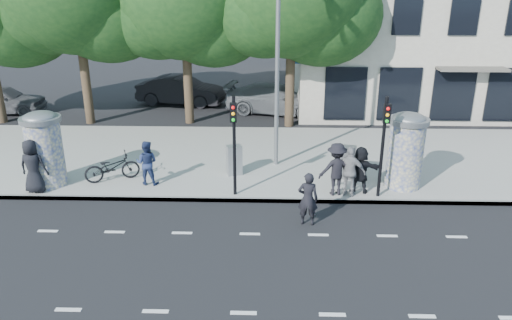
{
  "coord_description": "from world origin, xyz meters",
  "views": [
    {
      "loc": [
        0.55,
        -11.45,
        7.25
      ],
      "look_at": [
        0.12,
        3.5,
        1.52
      ],
      "focal_mm": 35.0,
      "sensor_mm": 36.0,
      "label": 1
    }
  ],
  "objects_px": {
    "ped_a": "(33,166)",
    "bicycle": "(112,167)",
    "cabinet_left": "(234,160)",
    "traffic_pole_near": "(234,136)",
    "cabinet_right": "(347,162)",
    "car_left": "(2,99)",
    "ped_e": "(350,172)",
    "car_mid": "(181,90)",
    "ped_c": "(147,163)",
    "car_right": "(276,99)",
    "ad_column_left": "(44,147)",
    "traffic_pole_far": "(384,137)",
    "street_lamp": "(278,43)",
    "ped_d": "(336,169)",
    "ad_column_right": "(406,149)",
    "ped_f": "(360,170)",
    "man_road": "(308,199)"
  },
  "relations": [
    {
      "from": "ped_e",
      "to": "cabinet_left",
      "type": "distance_m",
      "value": 4.35
    },
    {
      "from": "street_lamp",
      "to": "man_road",
      "type": "xyz_separation_m",
      "value": [
        0.91,
        -4.54,
        -3.96
      ]
    },
    {
      "from": "ad_column_right",
      "to": "ped_c",
      "type": "distance_m",
      "value": 8.95
    },
    {
      "from": "traffic_pole_far",
      "to": "cabinet_left",
      "type": "relative_size",
      "value": 3.06
    },
    {
      "from": "ped_d",
      "to": "car_mid",
      "type": "bearing_deg",
      "value": -68.79
    },
    {
      "from": "traffic_pole_near",
      "to": "cabinet_right",
      "type": "distance_m",
      "value": 4.52
    },
    {
      "from": "traffic_pole_near",
      "to": "car_right",
      "type": "bearing_deg",
      "value": 82.42
    },
    {
      "from": "ad_column_left",
      "to": "ped_d",
      "type": "bearing_deg",
      "value": -3.07
    },
    {
      "from": "car_mid",
      "to": "ped_a",
      "type": "bearing_deg",
      "value": 177.53
    },
    {
      "from": "traffic_pole_near",
      "to": "ped_e",
      "type": "height_order",
      "value": "traffic_pole_near"
    },
    {
      "from": "ped_e",
      "to": "car_mid",
      "type": "relative_size",
      "value": 0.35
    },
    {
      "from": "car_right",
      "to": "cabinet_right",
      "type": "bearing_deg",
      "value": -153.3
    },
    {
      "from": "ad_column_left",
      "to": "bicycle",
      "type": "bearing_deg",
      "value": 10.56
    },
    {
      "from": "traffic_pole_far",
      "to": "ped_c",
      "type": "height_order",
      "value": "traffic_pole_far"
    },
    {
      "from": "ad_column_left",
      "to": "car_mid",
      "type": "bearing_deg",
      "value": 77.42
    },
    {
      "from": "ad_column_right",
      "to": "street_lamp",
      "type": "bearing_deg",
      "value": 156.27
    },
    {
      "from": "ad_column_right",
      "to": "car_left",
      "type": "bearing_deg",
      "value": 153.54
    },
    {
      "from": "ad_column_right",
      "to": "car_mid",
      "type": "height_order",
      "value": "ad_column_right"
    },
    {
      "from": "ped_e",
      "to": "cabinet_right",
      "type": "relative_size",
      "value": 1.44
    },
    {
      "from": "ped_e",
      "to": "cabinet_left",
      "type": "relative_size",
      "value": 1.56
    },
    {
      "from": "ped_e",
      "to": "cabinet_left",
      "type": "height_order",
      "value": "ped_e"
    },
    {
      "from": "ad_column_left",
      "to": "traffic_pole_far",
      "type": "bearing_deg",
      "value": -3.55
    },
    {
      "from": "man_road",
      "to": "car_mid",
      "type": "distance_m",
      "value": 15.59
    },
    {
      "from": "cabinet_right",
      "to": "car_left",
      "type": "xyz_separation_m",
      "value": [
        -17.16,
        8.77,
        0.01
      ]
    },
    {
      "from": "ped_a",
      "to": "cabinet_right",
      "type": "xyz_separation_m",
      "value": [
        10.73,
        1.54,
        -0.34
      ]
    },
    {
      "from": "ped_c",
      "to": "ad_column_right",
      "type": "bearing_deg",
      "value": -175.12
    },
    {
      "from": "man_road",
      "to": "cabinet_right",
      "type": "relative_size",
      "value": 1.4
    },
    {
      "from": "cabinet_right",
      "to": "car_right",
      "type": "bearing_deg",
      "value": 118.57
    },
    {
      "from": "traffic_pole_far",
      "to": "car_left",
      "type": "xyz_separation_m",
      "value": [
        -18.0,
        10.36,
        -1.47
      ]
    },
    {
      "from": "traffic_pole_near",
      "to": "ped_c",
      "type": "distance_m",
      "value": 3.49
    },
    {
      "from": "car_left",
      "to": "ad_column_right",
      "type": "bearing_deg",
      "value": -119.34
    },
    {
      "from": "ped_f",
      "to": "ad_column_right",
      "type": "bearing_deg",
      "value": -158.48
    },
    {
      "from": "bicycle",
      "to": "car_left",
      "type": "xyz_separation_m",
      "value": [
        -8.74,
        9.26,
        0.1
      ]
    },
    {
      "from": "ped_a",
      "to": "cabinet_left",
      "type": "relative_size",
      "value": 1.69
    },
    {
      "from": "ped_a",
      "to": "bicycle",
      "type": "relative_size",
      "value": 0.97
    },
    {
      "from": "ped_a",
      "to": "car_mid",
      "type": "distance_m",
      "value": 12.83
    },
    {
      "from": "street_lamp",
      "to": "cabinet_left",
      "type": "bearing_deg",
      "value": -146.41
    },
    {
      "from": "traffic_pole_near",
      "to": "car_mid",
      "type": "xyz_separation_m",
      "value": [
        -3.95,
        12.57,
        -1.42
      ]
    },
    {
      "from": "traffic_pole_near",
      "to": "street_lamp",
      "type": "distance_m",
      "value": 4.07
    },
    {
      "from": "traffic_pole_near",
      "to": "car_right",
      "type": "relative_size",
      "value": 0.64
    },
    {
      "from": "cabinet_right",
      "to": "car_left",
      "type": "bearing_deg",
      "value": 166.29
    },
    {
      "from": "ped_f",
      "to": "bicycle",
      "type": "bearing_deg",
      "value": -3.66
    },
    {
      "from": "traffic_pole_far",
      "to": "car_right",
      "type": "xyz_separation_m",
      "value": [
        -3.36,
        10.84,
        -1.46
      ]
    },
    {
      "from": "ped_c",
      "to": "ped_e",
      "type": "xyz_separation_m",
      "value": [
        6.96,
        -0.79,
        0.07
      ]
    },
    {
      "from": "street_lamp",
      "to": "cabinet_right",
      "type": "relative_size",
      "value": 6.67
    },
    {
      "from": "man_road",
      "to": "car_right",
      "type": "bearing_deg",
      "value": -80.83
    },
    {
      "from": "ped_a",
      "to": "cabinet_left",
      "type": "height_order",
      "value": "ped_a"
    },
    {
      "from": "ped_c",
      "to": "car_left",
      "type": "relative_size",
      "value": 0.36
    },
    {
      "from": "traffic_pole_near",
      "to": "ped_e",
      "type": "relative_size",
      "value": 1.97
    },
    {
      "from": "traffic_pole_near",
      "to": "car_mid",
      "type": "distance_m",
      "value": 13.26
    }
  ]
}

